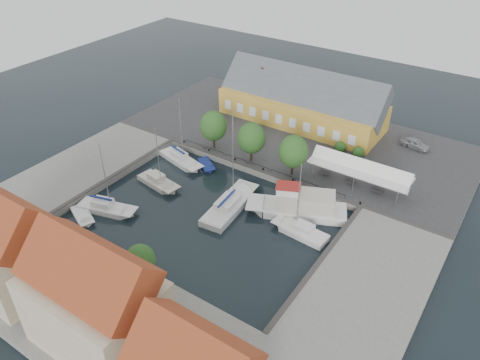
% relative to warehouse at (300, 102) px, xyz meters
% --- Properties ---
extents(ground, '(140.00, 140.00, 0.00)m').
position_rel_warehouse_xyz_m(ground, '(2.60, -28.36, -4.43)').
color(ground, black).
rests_on(ground, ground).
extents(north_quay, '(56.00, 26.00, 1.00)m').
position_rel_warehouse_xyz_m(north_quay, '(2.60, -5.36, -3.93)').
color(north_quay, '#2D2D30').
rests_on(north_quay, ground).
extents(west_quay, '(12.00, 24.00, 1.00)m').
position_rel_warehouse_xyz_m(west_quay, '(-19.40, -30.36, -3.93)').
color(west_quay, slate).
rests_on(west_quay, ground).
extents(east_quay, '(12.00, 24.00, 1.00)m').
position_rel_warehouse_xyz_m(east_quay, '(24.60, -30.36, -3.93)').
color(east_quay, slate).
rests_on(east_quay, ground).
extents(south_bank, '(56.00, 14.00, 1.00)m').
position_rel_warehouse_xyz_m(south_bank, '(2.60, -49.36, -3.93)').
color(south_bank, slate).
rests_on(south_bank, ground).
extents(quay_edge_fittings, '(56.00, 24.72, 0.40)m').
position_rel_warehouse_xyz_m(quay_edge_fittings, '(2.62, -23.61, -3.37)').
color(quay_edge_fittings, '#383533').
rests_on(quay_edge_fittings, north_quay).
extents(warehouse, '(28.56, 14.00, 9.55)m').
position_rel_warehouse_xyz_m(warehouse, '(0.00, 0.00, 0.00)').
color(warehouse, '#BD8C2E').
rests_on(warehouse, north_quay).
extents(tent_canopy, '(14.00, 4.00, 2.83)m').
position_rel_warehouse_xyz_m(tent_canopy, '(16.60, -13.86, -0.74)').
color(tent_canopy, white).
rests_on(tent_canopy, north_quay).
extents(quay_trees, '(18.20, 4.20, 6.30)m').
position_rel_warehouse_xyz_m(quay_trees, '(0.60, -16.36, 0.45)').
color(quay_trees, black).
rests_on(quay_trees, north_quay).
extents(car_silver, '(4.87, 2.56, 1.58)m').
position_rel_warehouse_xyz_m(car_silver, '(20.01, 1.33, -2.64)').
color(car_silver, '#97999E').
rests_on(car_silver, north_quay).
extents(car_red, '(1.78, 3.89, 1.24)m').
position_rel_warehouse_xyz_m(car_red, '(-1.84, -12.43, -2.81)').
color(car_red, '#561C13').
rests_on(car_red, north_quay).
extents(center_sailboat, '(4.24, 11.23, 14.76)m').
position_rel_warehouse_xyz_m(center_sailboat, '(4.04, -27.07, -4.07)').
color(center_sailboat, silver).
rests_on(center_sailboat, ground).
extents(trawler, '(13.51, 8.90, 5.00)m').
position_rel_warehouse_xyz_m(trawler, '(12.34, -22.62, -3.41)').
color(trawler, silver).
rests_on(trawler, ground).
extents(east_boat_a, '(7.58, 3.02, 10.62)m').
position_rel_warehouse_xyz_m(east_boat_a, '(14.43, -26.34, -4.17)').
color(east_boat_a, silver).
rests_on(east_boat_a, ground).
extents(west_boat_a, '(8.89, 4.39, 11.44)m').
position_rel_warehouse_xyz_m(west_boat_a, '(-9.23, -21.38, -4.16)').
color(west_boat_a, silver).
rests_on(west_boat_a, ground).
extents(west_boat_b, '(7.38, 3.47, 9.92)m').
position_rel_warehouse_xyz_m(west_boat_b, '(-7.80, -28.03, -4.17)').
color(west_boat_b, '#B7B2A5').
rests_on(west_boat_b, ground).
extents(west_boat_d, '(8.50, 4.58, 11.06)m').
position_rel_warehouse_xyz_m(west_boat_d, '(-9.39, -36.51, -4.16)').
color(west_boat_d, silver).
rests_on(west_boat_d, ground).
extents(launch_sw, '(5.31, 3.73, 0.98)m').
position_rel_warehouse_xyz_m(launch_sw, '(-10.85, -39.23, -4.34)').
color(launch_sw, silver).
rests_on(launch_sw, ground).
extents(launch_nw, '(4.38, 3.75, 0.88)m').
position_rel_warehouse_xyz_m(launch_nw, '(-5.08, -20.19, -4.34)').
color(launch_nw, navy).
rests_on(launch_nw, ground).
extents(townhouses, '(36.30, 8.50, 12.00)m').
position_rel_warehouse_xyz_m(townhouses, '(4.52, -51.60, 1.40)').
color(townhouses, beige).
rests_on(townhouses, south_bank).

